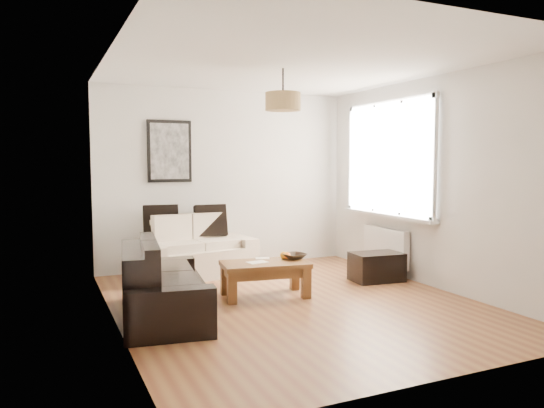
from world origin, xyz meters
name	(u,v)px	position (x,y,z in m)	size (l,w,h in m)	color
floor	(294,302)	(0.00, 0.00, 0.00)	(4.50, 4.50, 0.00)	brown
ceiling	(295,63)	(0.00, 0.00, 2.60)	(3.80, 4.50, 0.00)	white
wall_back	(226,179)	(0.00, 2.25, 1.30)	(3.80, 0.04, 2.60)	silver
wall_front	(441,199)	(0.00, -2.25, 1.30)	(3.80, 0.04, 2.60)	silver
wall_left	(113,189)	(-1.90, 0.00, 1.30)	(0.04, 4.50, 2.60)	silver
wall_right	(432,182)	(1.90, 0.00, 1.30)	(0.04, 4.50, 2.60)	silver
window_bay	(390,158)	(1.86, 0.80, 1.60)	(0.14, 1.90, 1.60)	white
radiator	(386,247)	(1.82, 0.80, 0.38)	(0.10, 0.90, 0.52)	white
poster	(170,151)	(-0.85, 2.22, 1.70)	(0.62, 0.04, 0.87)	black
pendant_shade	(283,102)	(0.00, 0.30, 2.23)	(0.40, 0.40, 0.20)	tan
loveseat_cream	(195,247)	(-0.62, 1.78, 0.39)	(1.56, 0.85, 0.77)	beige
sofa_leather	(164,282)	(-1.43, 0.07, 0.35)	(1.63, 0.79, 0.70)	black
coffee_table	(265,279)	(-0.19, 0.37, 0.20)	(0.98, 0.54, 0.40)	brown
ottoman	(377,267)	(1.45, 0.49, 0.19)	(0.65, 0.42, 0.37)	black
cushion_left	(161,222)	(-1.04, 1.97, 0.73)	(0.47, 0.14, 0.47)	black
cushion_right	(211,221)	(-0.34, 1.97, 0.72)	(0.45, 0.14, 0.45)	black
fruit_bowl	(294,256)	(0.20, 0.40, 0.44)	(0.27, 0.27, 0.07)	black
orange_a	(287,256)	(0.12, 0.43, 0.44)	(0.08, 0.08, 0.08)	orange
orange_b	(287,255)	(0.15, 0.49, 0.44)	(0.07, 0.07, 0.07)	orange
orange_c	(284,255)	(0.09, 0.47, 0.44)	(0.09, 0.09, 0.09)	orange
papers	(257,262)	(-0.28, 0.39, 0.41)	(0.22, 0.15, 0.01)	white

